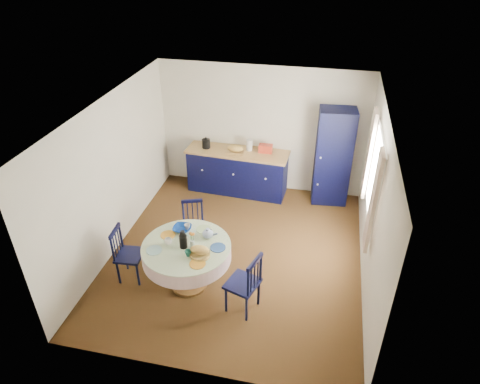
{
  "coord_description": "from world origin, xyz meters",
  "views": [
    {
      "loc": [
        1.22,
        -5.3,
        4.6
      ],
      "look_at": [
        0.02,
        0.2,
        1.08
      ],
      "focal_mm": 32.0,
      "sensor_mm": 36.0,
      "label": 1
    }
  ],
  "objects_px": {
    "mug_a": "(168,241)",
    "chair_right": "(245,283)",
    "chair_left": "(127,254)",
    "mug_c": "(209,233)",
    "pantry_cabinet": "(333,157)",
    "cobalt_bowl": "(182,229)",
    "mug_d": "(187,227)",
    "chair_far": "(194,225)",
    "dining_table": "(187,252)",
    "kitchen_counter": "(237,170)",
    "mug_b": "(188,253)"
  },
  "relations": [
    {
      "from": "kitchen_counter",
      "to": "mug_d",
      "type": "xyz_separation_m",
      "value": [
        -0.21,
        -2.45,
        0.35
      ]
    },
    {
      "from": "chair_left",
      "to": "chair_far",
      "type": "xyz_separation_m",
      "value": [
        0.74,
        0.92,
        -0.02
      ]
    },
    {
      "from": "cobalt_bowl",
      "to": "mug_a",
      "type": "bearing_deg",
      "value": -105.0
    },
    {
      "from": "chair_left",
      "to": "chair_far",
      "type": "relative_size",
      "value": 1.05
    },
    {
      "from": "chair_left",
      "to": "cobalt_bowl",
      "type": "bearing_deg",
      "value": -71.85
    },
    {
      "from": "chair_left",
      "to": "dining_table",
      "type": "bearing_deg",
      "value": -94.24
    },
    {
      "from": "chair_far",
      "to": "mug_a",
      "type": "relative_size",
      "value": 7.76
    },
    {
      "from": "pantry_cabinet",
      "to": "mug_c",
      "type": "relative_size",
      "value": 16.95
    },
    {
      "from": "dining_table",
      "to": "mug_d",
      "type": "relative_size",
      "value": 13.84
    },
    {
      "from": "mug_a",
      "to": "chair_far",
      "type": "bearing_deg",
      "value": 86.79
    },
    {
      "from": "pantry_cabinet",
      "to": "mug_d",
      "type": "relative_size",
      "value": 20.47
    },
    {
      "from": "chair_left",
      "to": "mug_d",
      "type": "height_order",
      "value": "chair_left"
    },
    {
      "from": "pantry_cabinet",
      "to": "chair_far",
      "type": "xyz_separation_m",
      "value": [
        -2.13,
        -1.94,
        -0.51
      ]
    },
    {
      "from": "chair_right",
      "to": "cobalt_bowl",
      "type": "xyz_separation_m",
      "value": [
        -1.07,
        0.59,
        0.32
      ]
    },
    {
      "from": "chair_far",
      "to": "mug_d",
      "type": "distance_m",
      "value": 0.68
    },
    {
      "from": "kitchen_counter",
      "to": "chair_left",
      "type": "relative_size",
      "value": 2.28
    },
    {
      "from": "chair_left",
      "to": "mug_c",
      "type": "relative_size",
      "value": 8.02
    },
    {
      "from": "dining_table",
      "to": "mug_d",
      "type": "distance_m",
      "value": 0.42
    },
    {
      "from": "pantry_cabinet",
      "to": "mug_c",
      "type": "bearing_deg",
      "value": -128.6
    },
    {
      "from": "dining_table",
      "to": "mug_a",
      "type": "distance_m",
      "value": 0.31
    },
    {
      "from": "chair_right",
      "to": "dining_table",
      "type": "bearing_deg",
      "value": -88.59
    },
    {
      "from": "chair_left",
      "to": "chair_right",
      "type": "distance_m",
      "value": 1.87
    },
    {
      "from": "mug_b",
      "to": "mug_d",
      "type": "xyz_separation_m",
      "value": [
        -0.2,
        0.57,
        -0.0
      ]
    },
    {
      "from": "chair_right",
      "to": "mug_a",
      "type": "height_order",
      "value": "chair_right"
    },
    {
      "from": "chair_far",
      "to": "mug_a",
      "type": "distance_m",
      "value": 1.02
    },
    {
      "from": "pantry_cabinet",
      "to": "mug_a",
      "type": "relative_size",
      "value": 17.18
    },
    {
      "from": "dining_table",
      "to": "mug_c",
      "type": "distance_m",
      "value": 0.41
    },
    {
      "from": "mug_a",
      "to": "kitchen_counter",
      "type": "bearing_deg",
      "value": 82.62
    },
    {
      "from": "chair_far",
      "to": "chair_right",
      "type": "distance_m",
      "value": 1.63
    },
    {
      "from": "mug_a",
      "to": "mug_b",
      "type": "bearing_deg",
      "value": -27.47
    },
    {
      "from": "pantry_cabinet",
      "to": "cobalt_bowl",
      "type": "relative_size",
      "value": 6.98
    },
    {
      "from": "dining_table",
      "to": "chair_far",
      "type": "height_order",
      "value": "dining_table"
    },
    {
      "from": "mug_a",
      "to": "chair_right",
      "type": "bearing_deg",
      "value": -12.12
    },
    {
      "from": "chair_far",
      "to": "cobalt_bowl",
      "type": "bearing_deg",
      "value": -105.74
    },
    {
      "from": "pantry_cabinet",
      "to": "mug_b",
      "type": "xyz_separation_m",
      "value": [
        -1.83,
        -3.06,
        -0.13
      ]
    },
    {
      "from": "chair_left",
      "to": "mug_b",
      "type": "relative_size",
      "value": 9.46
    },
    {
      "from": "chair_far",
      "to": "mug_a",
      "type": "height_order",
      "value": "mug_a"
    },
    {
      "from": "chair_far",
      "to": "chair_right",
      "type": "bearing_deg",
      "value": -66.32
    },
    {
      "from": "chair_right",
      "to": "mug_c",
      "type": "distance_m",
      "value": 0.92
    },
    {
      "from": "pantry_cabinet",
      "to": "mug_b",
      "type": "height_order",
      "value": "pantry_cabinet"
    },
    {
      "from": "mug_a",
      "to": "mug_b",
      "type": "relative_size",
      "value": 1.16
    },
    {
      "from": "chair_left",
      "to": "mug_d",
      "type": "relative_size",
      "value": 9.69
    },
    {
      "from": "mug_a",
      "to": "mug_d",
      "type": "height_order",
      "value": "same"
    },
    {
      "from": "chair_right",
      "to": "mug_b",
      "type": "relative_size",
      "value": 10.17
    },
    {
      "from": "mug_a",
      "to": "mug_c",
      "type": "distance_m",
      "value": 0.59
    },
    {
      "from": "chair_left",
      "to": "mug_b",
      "type": "height_order",
      "value": "chair_left"
    },
    {
      "from": "chair_right",
      "to": "kitchen_counter",
      "type": "bearing_deg",
      "value": -147.48
    },
    {
      "from": "kitchen_counter",
      "to": "cobalt_bowl",
      "type": "height_order",
      "value": "kitchen_counter"
    },
    {
      "from": "chair_far",
      "to": "pantry_cabinet",
      "type": "bearing_deg",
      "value": 22.85
    },
    {
      "from": "chair_far",
      "to": "mug_c",
      "type": "relative_size",
      "value": 7.65
    }
  ]
}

